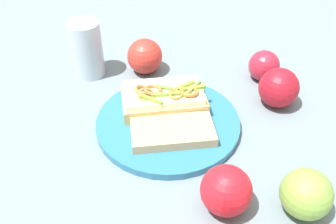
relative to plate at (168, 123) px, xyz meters
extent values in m
plane|color=slate|center=(0.00, 0.00, -0.01)|extent=(2.00, 2.00, 0.00)
cylinder|color=teal|center=(0.00, 0.00, 0.00)|extent=(0.28, 0.28, 0.01)
cube|color=tan|center=(-0.04, 0.00, 0.02)|extent=(0.11, 0.17, 0.03)
cube|color=#F5E7CD|center=(-0.04, 0.00, 0.04)|extent=(0.09, 0.16, 0.01)
torus|color=#C67532|center=(-0.02, 0.05, 0.05)|extent=(0.05, 0.05, 0.02)
torus|color=#A8672E|center=(-0.03, -0.04, 0.05)|extent=(0.05, 0.05, 0.02)
torus|color=#C5793C|center=(-0.05, -0.04, 0.05)|extent=(0.03, 0.03, 0.01)
torus|color=#B1722E|center=(-0.02, 0.02, 0.05)|extent=(0.04, 0.04, 0.01)
torus|color=#C56B38|center=(-0.04, -0.02, 0.05)|extent=(0.05, 0.05, 0.01)
cube|color=#75A240|center=(-0.03, 0.05, 0.05)|extent=(0.04, 0.05, 0.01)
cube|color=#6FA63B|center=(-0.05, 0.00, 0.05)|extent=(0.02, 0.04, 0.01)
cube|color=#7FB33A|center=(-0.02, -0.03, 0.05)|extent=(0.04, 0.04, 0.01)
cube|color=#80B440|center=(-0.03, 0.00, 0.05)|extent=(0.01, 0.06, 0.01)
cube|color=#80B02F|center=(-0.05, 0.04, 0.05)|extent=(0.03, 0.05, 0.01)
cube|color=#80B732|center=(-0.03, 0.06, 0.05)|extent=(0.01, 0.05, 0.01)
cube|color=tan|center=(0.04, 0.00, 0.02)|extent=(0.09, 0.16, 0.02)
sphere|color=red|center=(0.20, 0.05, 0.03)|extent=(0.10, 0.10, 0.08)
sphere|color=#BC2236|center=(-0.12, 0.24, 0.03)|extent=(0.10, 0.10, 0.07)
sphere|color=#81AF43|center=(0.23, 0.16, 0.03)|extent=(0.11, 0.11, 0.08)
sphere|color=#AC1624|center=(-0.02, 0.23, 0.03)|extent=(0.12, 0.12, 0.08)
sphere|color=red|center=(-0.20, -0.01, 0.03)|extent=(0.10, 0.10, 0.08)
cylinder|color=silver|center=(-0.22, -0.14, 0.06)|extent=(0.07, 0.07, 0.13)
camera|label=1|loc=(0.55, -0.11, 0.49)|focal=40.65mm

